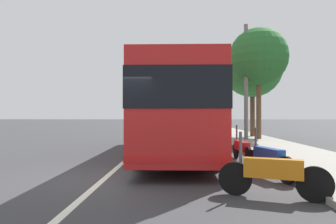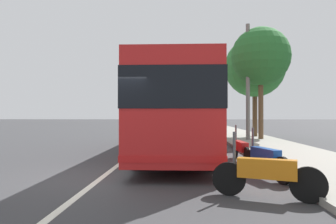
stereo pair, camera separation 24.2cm
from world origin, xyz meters
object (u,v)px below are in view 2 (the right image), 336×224
motorcycle_far_end (266,174)px  car_oncoming (153,123)px  coach_bus (177,109)px  utility_pole (248,83)px  motorcycle_angled (240,148)px  motorcycle_nearest_curb (265,159)px  roadside_tree_far_block (255,67)px  roadside_tree_mid_block (261,57)px  car_far_distant (179,121)px

motorcycle_far_end → car_oncoming: car_oncoming is taller
coach_bus → utility_pole: size_ratio=1.72×
car_oncoming → motorcycle_angled: bearing=11.6°
motorcycle_nearest_curb → coach_bus: bearing=7.0°
utility_pole → motorcycle_angled: bearing=166.8°
coach_bus → utility_pole: utility_pole is taller
coach_bus → roadside_tree_far_block: 10.78m
coach_bus → roadside_tree_mid_block: (6.52, -5.11, 3.39)m
motorcycle_angled → utility_pole: 9.04m
motorcycle_far_end → roadside_tree_mid_block: size_ratio=0.29×
car_far_distant → utility_pole: 28.40m
coach_bus → motorcycle_angled: bearing=-136.4°
coach_bus → roadside_tree_mid_block: size_ratio=1.73×
utility_pole → car_oncoming: bearing=23.1°
motorcycle_angled → car_far_distant: car_far_distant is taller
roadside_tree_mid_block → roadside_tree_far_block: size_ratio=1.01×
motorcycle_far_end → car_far_distant: (41.00, 2.19, 0.23)m
motorcycle_nearest_curb → car_far_distant: car_far_distant is taller
motorcycle_nearest_curb → car_oncoming: car_oncoming is taller
motorcycle_nearest_curb → motorcycle_angled: 2.83m
coach_bus → car_far_distant: (33.81, 0.31, -1.14)m
motorcycle_angled → roadside_tree_mid_block: 10.47m
roadside_tree_mid_block → car_oncoming: bearing=26.4°
coach_bus → roadside_tree_far_block: bearing=-31.0°
motorcycle_nearest_curb → utility_pole: utility_pole is taller
motorcycle_nearest_curb → car_oncoming: 29.11m
motorcycle_far_end → motorcycle_nearest_curb: bearing=-83.7°
motorcycle_angled → roadside_tree_far_block: bearing=-17.9°
roadside_tree_mid_block → roadside_tree_far_block: roadside_tree_mid_block is taller
coach_bus → motorcycle_nearest_curb: size_ratio=6.10×
roadside_tree_mid_block → coach_bus: bearing=141.9°
motorcycle_nearest_curb → car_oncoming: bearing=-6.5°
roadside_tree_far_block → roadside_tree_mid_block: bearing=176.0°
motorcycle_nearest_curb → roadside_tree_far_block: (14.06, -2.90, 4.47)m
car_far_distant → car_oncoming: (-10.43, 2.94, 0.02)m
motorcycle_nearest_curb → car_far_distant: 39.08m
roadside_tree_far_block → utility_pole: utility_pole is taller
motorcycle_angled → car_oncoming: bearing=9.2°
roadside_tree_far_block → motorcycle_angled: bearing=165.0°
car_oncoming → roadside_tree_far_block: 17.34m
car_oncoming → coach_bus: bearing=7.4°
car_far_distant → motorcycle_nearest_curb: bearing=179.9°
coach_bus → car_far_distant: size_ratio=2.64×
coach_bus → car_oncoming: 23.63m
motorcycle_far_end → car_oncoming: 31.00m
roadside_tree_mid_block → car_far_distant: bearing=11.2°
motorcycle_angled → utility_pole: (8.27, -1.94, 3.11)m
motorcycle_far_end → roadside_tree_far_block: bearing=-81.9°
motorcycle_far_end → utility_pole: (13.11, -2.32, 3.09)m
coach_bus → motorcycle_nearest_curb: bearing=-155.7°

